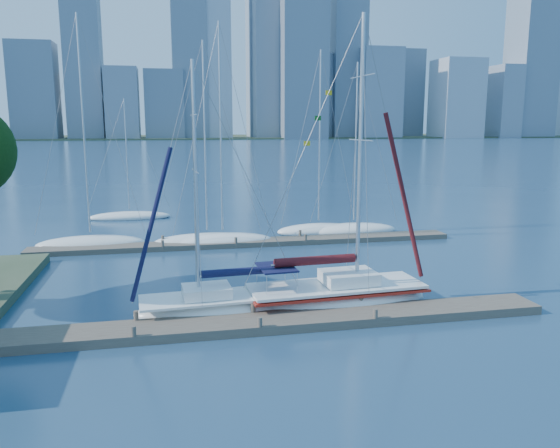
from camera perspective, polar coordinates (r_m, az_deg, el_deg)
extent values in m
plane|color=#173049|center=(23.68, -2.48, -10.80)|extent=(700.00, 700.00, 0.00)
cube|color=#4F433A|center=(23.61, -2.48, -10.35)|extent=(26.00, 2.00, 0.40)
cube|color=#4F433A|center=(39.11, -3.31, -1.96)|extent=(30.00, 1.80, 0.36)
cube|color=#38472D|center=(341.93, -11.14, 8.85)|extent=(800.00, 100.00, 1.50)
ellipsoid|color=white|center=(25.30, -6.42, -8.91)|extent=(7.72, 2.98, 1.33)
cube|color=white|center=(25.10, -6.45, -7.58)|extent=(7.15, 2.74, 0.11)
cube|color=white|center=(24.93, -7.68, -6.98)|extent=(2.23, 1.75, 0.49)
cylinder|color=silver|center=(23.89, -8.81, 4.25)|extent=(0.16, 0.16, 10.33)
cylinder|color=silver|center=(24.95, -4.43, -5.21)|extent=(3.58, 0.33, 0.09)
cylinder|color=black|center=(24.93, -4.43, -5.01)|extent=(3.32, 0.57, 0.35)
cube|color=black|center=(25.30, -0.39, -4.54)|extent=(1.73, 2.21, 0.07)
ellipsoid|color=white|center=(26.42, 5.86, -7.96)|extent=(9.12, 3.48, 1.57)
cube|color=white|center=(26.19, 5.89, -6.43)|extent=(8.45, 3.21, 0.13)
cube|color=white|center=(26.32, 7.19, -5.55)|extent=(2.63, 2.06, 0.58)
cylinder|color=silver|center=(25.50, 8.37, 7.28)|extent=(0.19, 0.19, 12.33)
cylinder|color=silver|center=(25.51, 3.69, -4.05)|extent=(4.24, 0.37, 0.10)
cylinder|color=#501117|center=(25.49, 3.69, -3.82)|extent=(3.92, 0.66, 0.42)
cube|color=maroon|center=(26.25, 5.89, -6.81)|extent=(8.65, 3.34, 0.10)
ellipsoid|color=white|center=(40.65, -19.13, -1.99)|extent=(7.64, 3.00, 1.21)
cylinder|color=silver|center=(39.78, -19.84, 9.61)|extent=(0.13, 0.13, 14.62)
ellipsoid|color=white|center=(39.77, -7.59, -1.78)|extent=(7.90, 3.00, 1.17)
cylinder|color=silver|center=(38.89, -7.86, 8.93)|extent=(0.13, 0.13, 13.09)
ellipsoid|color=white|center=(39.48, -5.99, -1.82)|extent=(7.65, 4.14, 1.21)
cylinder|color=silver|center=(38.59, -6.22, 9.87)|extent=(0.13, 0.13, 14.25)
ellipsoid|color=white|center=(43.36, 4.05, -0.69)|extent=(7.07, 3.97, 1.16)
cylinder|color=silver|center=(42.56, 4.18, 9.03)|extent=(0.13, 0.13, 12.96)
ellipsoid|color=white|center=(43.66, 7.70, -0.67)|extent=(7.18, 3.00, 1.21)
cylinder|color=silver|center=(42.87, 7.93, 8.41)|extent=(0.13, 0.13, 12.03)
ellipsoid|color=white|center=(51.64, -15.41, 0.73)|extent=(7.54, 3.30, 1.01)
cylinder|color=silver|center=(51.02, -15.72, 7.00)|extent=(0.11, 0.11, 9.82)
cube|color=slate|center=(316.75, -24.26, 12.51)|extent=(22.44, 17.63, 49.60)
cube|color=#939FB1|center=(334.28, -19.57, 11.48)|extent=(14.26, 17.61, 35.71)
cube|color=slate|center=(307.72, -16.13, 11.97)|extent=(16.83, 19.81, 37.48)
cube|color=slate|center=(308.64, -11.99, 12.07)|extent=(20.61, 16.86, 36.73)
cube|color=#939FB1|center=(313.51, -7.27, 15.51)|extent=(21.71, 14.99, 73.06)
cube|color=slate|center=(332.76, -2.03, 16.15)|extent=(15.26, 17.46, 83.01)
cube|color=slate|center=(311.11, 2.43, 16.50)|extent=(24.76, 18.95, 82.53)
cube|color=#939FB1|center=(330.78, 5.23, 13.08)|extent=(14.28, 17.11, 47.65)
cube|color=slate|center=(324.55, 10.26, 13.24)|extent=(23.03, 18.80, 50.28)
cube|color=slate|center=(364.35, 13.18, 13.08)|extent=(15.13, 17.52, 53.61)
cube|color=#939FB1|center=(344.54, 17.95, 12.31)|extent=(24.44, 23.94, 45.18)
cube|color=slate|center=(360.35, 22.23, 11.71)|extent=(13.94, 21.38, 42.23)
cube|color=slate|center=(375.73, 24.80, 15.45)|extent=(23.18, 23.60, 94.37)
cube|color=#939FB1|center=(406.41, 26.21, 13.17)|extent=(15.76, 17.08, 70.16)
cube|color=slate|center=(318.97, -20.09, 19.42)|extent=(18.28, 18.00, 122.94)
cube|color=slate|center=(314.57, -9.49, 17.54)|extent=(18.47, 18.00, 96.04)
cube|color=slate|center=(321.03, -1.01, 19.30)|extent=(19.13, 18.00, 115.60)
cube|color=slate|center=(330.09, 7.01, 16.02)|extent=(19.09, 18.00, 81.75)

